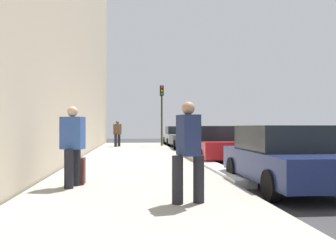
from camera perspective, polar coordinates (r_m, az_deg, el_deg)
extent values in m
plane|color=#333335|center=(15.07, 7.17, -5.76)|extent=(56.00, 56.00, 0.00)
cube|color=#A39E93|center=(14.68, -5.54, -5.61)|extent=(28.00, 4.60, 0.15)
cube|color=gold|center=(16.09, 18.39, -5.38)|extent=(28.00, 0.14, 0.01)
cube|color=white|center=(12.21, 6.90, -6.57)|extent=(7.81, 0.56, 0.22)
cylinder|color=black|center=(25.66, 3.79, -2.70)|extent=(0.64, 0.22, 0.64)
cylinder|color=black|center=(25.44, 0.05, -2.73)|extent=(0.64, 0.22, 0.64)
cylinder|color=black|center=(28.42, 2.86, -2.45)|extent=(0.64, 0.22, 0.64)
cylinder|color=black|center=(28.22, -0.52, -2.47)|extent=(0.64, 0.22, 0.64)
cube|color=#B7BABF|center=(26.91, 1.53, -2.00)|extent=(4.51, 1.81, 0.64)
cube|color=black|center=(27.12, 1.47, -0.68)|extent=(2.34, 1.61, 0.60)
cylinder|color=black|center=(19.34, 7.13, -3.55)|extent=(0.64, 0.22, 0.64)
cylinder|color=black|center=(19.05, 2.19, -3.61)|extent=(0.64, 0.22, 0.64)
cylinder|color=black|center=(22.03, 5.57, -3.13)|extent=(0.64, 0.22, 0.64)
cylinder|color=black|center=(21.77, 1.22, -3.17)|extent=(0.64, 0.22, 0.64)
cube|color=black|center=(20.52, 4.00, -2.60)|extent=(4.45, 1.83, 0.64)
cube|color=black|center=(20.72, 3.90, -0.86)|extent=(2.32, 1.61, 0.60)
cylinder|color=black|center=(13.69, 12.60, -4.98)|extent=(0.64, 0.23, 0.64)
cylinder|color=black|center=(13.24, 5.68, -5.15)|extent=(0.64, 0.23, 0.64)
cylinder|color=black|center=(16.15, 9.61, -4.24)|extent=(0.64, 0.23, 0.64)
cylinder|color=black|center=(15.78, 3.72, -4.34)|extent=(0.64, 0.23, 0.64)
cube|color=maroon|center=(14.67, 7.84, -3.59)|extent=(4.19, 1.84, 0.64)
cube|color=black|center=(14.85, 7.65, -1.16)|extent=(2.18, 1.62, 0.60)
cylinder|color=black|center=(7.19, 16.69, -9.42)|extent=(0.64, 0.22, 0.64)
cylinder|color=black|center=(10.28, 19.80, -6.60)|extent=(0.64, 0.22, 0.64)
cylinder|color=black|center=(9.69, 10.71, -7.01)|extent=(0.64, 0.22, 0.64)
cube|color=navy|center=(8.70, 18.52, -5.99)|extent=(4.32, 1.83, 0.64)
cube|color=black|center=(8.86, 17.96, -1.87)|extent=(2.25, 1.62, 0.60)
cylinder|color=black|center=(23.19, -8.63, -2.40)|extent=(0.19, 0.19, 0.81)
cylinder|color=black|center=(23.50, -8.09, -2.37)|extent=(0.19, 0.19, 0.81)
cube|color=brown|center=(23.33, -8.36, -0.53)|extent=(0.50, 0.55, 0.69)
sphere|color=brown|center=(23.33, -8.36, 0.59)|extent=(0.22, 0.22, 0.22)
cylinder|color=black|center=(6.15, 5.09, -8.69)|extent=(0.19, 0.19, 0.83)
cylinder|color=black|center=(6.03, 1.59, -8.88)|extent=(0.19, 0.19, 0.83)
cube|color=#1E284C|center=(6.02, 3.36, -1.52)|extent=(0.52, 0.38, 0.71)
sphere|color=tan|center=(6.03, 3.35, 2.95)|extent=(0.23, 0.23, 0.23)
cylinder|color=black|center=(8.15, -14.91, -6.55)|extent=(0.20, 0.20, 0.84)
cylinder|color=black|center=(7.79, -16.06, -6.85)|extent=(0.20, 0.20, 0.84)
cube|color=#335193|center=(7.92, -15.47, -1.11)|extent=(0.41, 0.54, 0.71)
sphere|color=#D8AD8C|center=(7.92, -15.47, 2.31)|extent=(0.23, 0.23, 0.23)
cylinder|color=#2D2D19|center=(24.07, -1.04, 0.88)|extent=(0.12, 0.12, 3.49)
cube|color=black|center=(24.19, -1.04, 5.85)|extent=(0.26, 0.26, 0.70)
sphere|color=red|center=(24.07, -1.01, 6.38)|extent=(0.14, 0.14, 0.14)
sphere|color=orange|center=(24.04, -1.01, 5.86)|extent=(0.14, 0.14, 0.14)
sphere|color=green|center=(24.02, -1.01, 5.34)|extent=(0.14, 0.14, 0.14)
cube|color=#471E19|center=(8.34, -14.35, -7.20)|extent=(0.34, 0.22, 0.61)
cylinder|color=#4C4C4C|center=(8.29, -14.35, -3.88)|extent=(0.03, 0.03, 0.36)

